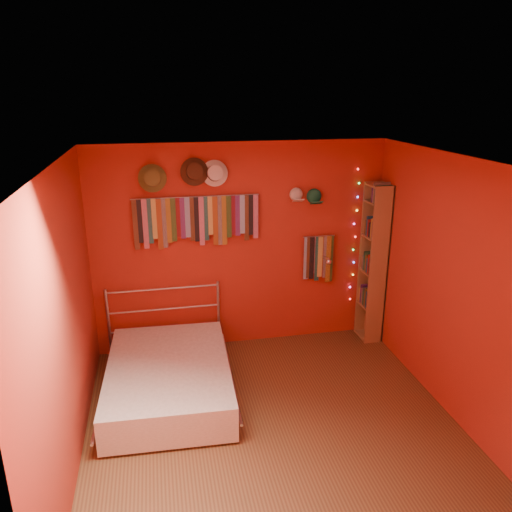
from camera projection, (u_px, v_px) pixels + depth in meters
ground at (274, 427)px, 4.75m from camera, size 3.50×3.50×0.00m
back_wall at (241, 248)px, 5.98m from camera, size 3.50×0.02×2.50m
right_wall at (456, 292)px, 4.68m from camera, size 0.02×3.50×2.50m
left_wall at (65, 325)px, 4.02m from camera, size 0.02×3.50×2.50m
ceiling at (277, 163)px, 3.95m from camera, size 3.50×3.50×0.02m
tie_rack at (196, 219)px, 5.69m from camera, size 1.45×0.03×0.60m
small_tie_rack at (319, 257)px, 6.15m from camera, size 0.40×0.03×0.61m
fedora_olive at (152, 178)px, 5.41m from camera, size 0.31×0.17×0.31m
fedora_brown at (195, 172)px, 5.48m from camera, size 0.31×0.17×0.31m
fedora_white at (215, 173)px, 5.53m from camera, size 0.30×0.16×0.29m
cap_white at (296, 195)px, 5.85m from camera, size 0.17×0.21×0.17m
cap_green at (314, 196)px, 5.90m from camera, size 0.18×0.23×0.18m
fairy_lights at (355, 237)px, 6.19m from camera, size 0.05×0.02×1.70m
reading_lamp at (328, 261)px, 6.00m from camera, size 0.07×0.31×0.09m
bookshelf at (376, 263)px, 6.16m from camera, size 0.25×0.34×2.00m
bed at (169, 378)px, 5.18m from camera, size 1.39×1.85×0.88m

